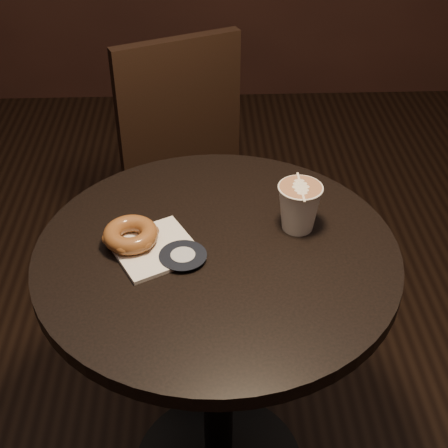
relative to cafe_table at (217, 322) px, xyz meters
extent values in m
cylinder|color=black|center=(0.00, 0.00, 0.18)|extent=(0.70, 0.70, 0.03)
cylinder|color=black|center=(0.00, 0.00, -0.18)|extent=(0.07, 0.07, 0.70)
cube|color=black|center=(-0.02, 0.52, -0.14)|extent=(0.47, 0.47, 0.04)
cube|color=black|center=(-0.09, 0.67, 0.12)|extent=(0.35, 0.17, 0.49)
cylinder|color=black|center=(-0.10, 0.32, -0.35)|extent=(0.03, 0.03, 0.41)
cylinder|color=black|center=(0.18, 0.44, -0.35)|extent=(0.03, 0.03, 0.41)
cylinder|color=black|center=(-0.22, 0.60, -0.35)|extent=(0.03, 0.03, 0.41)
cylinder|color=black|center=(0.06, 0.72, -0.35)|extent=(0.03, 0.03, 0.41)
cube|color=white|center=(-0.12, 0.00, 0.20)|extent=(0.20, 0.20, 0.01)
torus|color=brown|center=(-0.16, 0.02, 0.22)|extent=(0.11, 0.11, 0.03)
camera|label=1|loc=(-0.02, -0.92, 0.95)|focal=50.00mm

